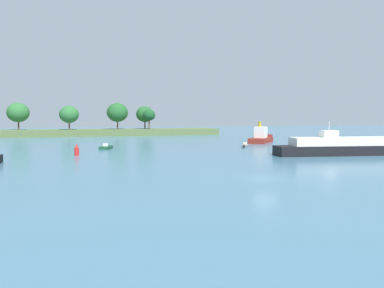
{
  "coord_description": "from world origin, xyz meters",
  "views": [
    {
      "loc": [
        -17.38,
        -32.73,
        6.01
      ],
      "look_at": [
        1.91,
        31.59,
        1.2
      ],
      "focal_mm": 35.03,
      "sensor_mm": 36.0,
      "label": 1
    }
  ],
  "objects_px": {
    "fishing_skiff": "(245,145)",
    "channel_buoy_red": "(77,150)",
    "white_riverboat": "(345,147)",
    "tugboat": "(261,137)",
    "small_motorboat": "(106,147)"
  },
  "relations": [
    {
      "from": "small_motorboat",
      "to": "fishing_skiff",
      "type": "xyz_separation_m",
      "value": [
        27.66,
        -2.44,
        -0.07
      ]
    },
    {
      "from": "fishing_skiff",
      "to": "channel_buoy_red",
      "type": "height_order",
      "value": "channel_buoy_red"
    },
    {
      "from": "small_motorboat",
      "to": "fishing_skiff",
      "type": "bearing_deg",
      "value": -5.03
    },
    {
      "from": "fishing_skiff",
      "to": "tugboat",
      "type": "distance_m",
      "value": 13.67
    },
    {
      "from": "channel_buoy_red",
      "to": "fishing_skiff",
      "type": "bearing_deg",
      "value": 14.72
    },
    {
      "from": "fishing_skiff",
      "to": "white_riverboat",
      "type": "relative_size",
      "value": 0.23
    },
    {
      "from": "white_riverboat",
      "to": "channel_buoy_red",
      "type": "relative_size",
      "value": 12.14
    },
    {
      "from": "tugboat",
      "to": "channel_buoy_red",
      "type": "xyz_separation_m",
      "value": [
        -41.84,
        -18.94,
        -0.46
      ]
    },
    {
      "from": "fishing_skiff",
      "to": "white_riverboat",
      "type": "distance_m",
      "value": 21.78
    },
    {
      "from": "fishing_skiff",
      "to": "channel_buoy_red",
      "type": "relative_size",
      "value": 2.75
    },
    {
      "from": "small_motorboat",
      "to": "channel_buoy_red",
      "type": "distance_m",
      "value": 12.27
    },
    {
      "from": "fishing_skiff",
      "to": "tugboat",
      "type": "bearing_deg",
      "value": 49.05
    },
    {
      "from": "small_motorboat",
      "to": "white_riverboat",
      "type": "distance_m",
      "value": 42.36
    },
    {
      "from": "channel_buoy_red",
      "to": "tugboat",
      "type": "bearing_deg",
      "value": 24.36
    },
    {
      "from": "white_riverboat",
      "to": "tugboat",
      "type": "relative_size",
      "value": 2.21
    }
  ]
}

